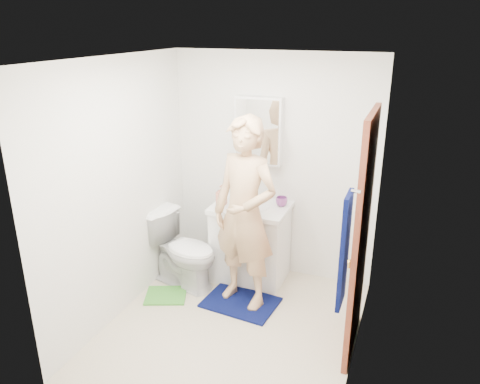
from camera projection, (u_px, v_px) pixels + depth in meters
name	position (u px, v px, depth m)	size (l,w,h in m)	color
floor	(232.00, 328.00, 4.33)	(2.20, 2.40, 0.02)	beige
ceiling	(230.00, 57.00, 3.50)	(2.20, 2.40, 0.02)	white
wall_back	(274.00, 167.00, 4.98)	(2.20, 0.02, 2.40)	white
wall_front	(157.00, 275.00, 2.86)	(2.20, 0.02, 2.40)	white
wall_left	(119.00, 191.00, 4.29)	(0.02, 2.40, 2.40)	white
wall_right	(367.00, 226.00, 3.54)	(0.02, 2.40, 2.40)	white
vanity_cabinet	(251.00, 244.00, 5.04)	(0.75, 0.55, 0.80)	white
countertop	(251.00, 208.00, 4.90)	(0.79, 0.59, 0.05)	white
sink_basin	(251.00, 206.00, 4.89)	(0.40, 0.40, 0.03)	white
faucet	(257.00, 195.00, 5.03)	(0.03, 0.03, 0.12)	silver
medicine_cabinet	(259.00, 131.00, 4.83)	(0.50, 0.12, 0.70)	white
mirror_panel	(257.00, 132.00, 4.77)	(0.46, 0.01, 0.66)	white
door	(361.00, 238.00, 3.75)	(0.05, 0.80, 2.05)	brown
door_knob	(349.00, 264.00, 3.51)	(0.07, 0.07, 0.07)	gold
towel	(344.00, 251.00, 3.05)	(0.03, 0.24, 0.80)	#070E43
towel_hook	(356.00, 191.00, 2.89)	(0.02, 0.02, 0.06)	silver
toilet	(183.00, 250.00, 4.92)	(0.45, 0.79, 0.80)	white
bath_mat	(241.00, 302.00, 4.69)	(0.71, 0.51, 0.02)	#070E43
green_rug	(166.00, 295.00, 4.81)	(0.41, 0.34, 0.02)	green
soap_dispenser	(222.00, 195.00, 4.89)	(0.10, 0.10, 0.21)	#C9785D
toothbrush_cup	(282.00, 201.00, 4.87)	(0.12, 0.12, 0.10)	#8D4292
man	(245.00, 214.00, 4.40)	(0.68, 0.45, 1.87)	tan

